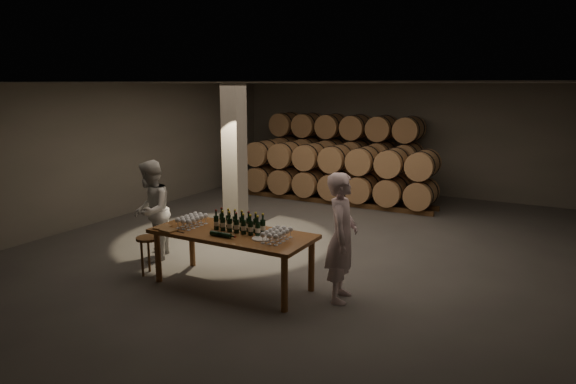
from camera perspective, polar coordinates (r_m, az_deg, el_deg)
The scene contains 15 objects.
room at distance 11.16m, azimuth -5.95°, elevation 3.72°, with size 12.00×12.00×12.00m.
tasting_table at distance 8.16m, azimuth -6.20°, elevation -5.13°, with size 2.60×1.10×0.90m.
barrel_stack_back at distance 15.38m, azimuth 6.17°, elevation 4.44°, with size 4.70×0.95×2.31m.
barrel_stack_front at distance 14.00m, azimuth 5.39°, elevation 2.19°, with size 5.48×0.95×1.57m.
bottle_cluster at distance 8.10m, azimuth -5.44°, elevation -3.61°, with size 0.86×0.23×0.33m.
lying_bottles at distance 7.88m, azimuth -7.43°, elevation -4.71°, with size 0.45×0.08×0.08m.
glass_cluster_left at distance 8.53m, azimuth -10.64°, elevation -2.88°, with size 0.31×0.53×0.18m.
glass_cluster_right at distance 7.64m, azimuth -1.25°, elevation -4.51°, with size 0.30×0.52×0.17m.
plate at distance 7.74m, azimuth -2.99°, elevation -5.18°, with size 0.29×0.29×0.02m, color white.
notebook_near at distance 8.34m, azimuth -13.11°, elevation -4.16°, with size 0.25×0.20×0.03m, color brown.
notebook_corner at distance 8.55m, azimuth -13.76°, elevation -3.82°, with size 0.21×0.27×0.02m, color brown.
pen at distance 8.23m, azimuth -11.84°, elevation -4.39°, with size 0.01×0.01×0.16m, color black.
stool at distance 9.00m, azimuth -15.26°, elevation -5.58°, with size 0.40×0.40×0.66m.
person_man at distance 7.61m, azimuth 6.00°, elevation -5.04°, with size 0.71×0.46×1.94m, color silver.
person_woman at distance 9.66m, azimuth -14.98°, elevation -2.02°, with size 0.90×0.70×1.84m, color silver.
Camera 1 is at (4.50, -8.88, 3.18)m, focal length 32.00 mm.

